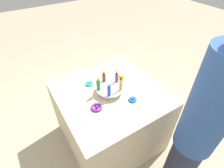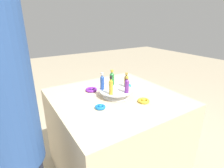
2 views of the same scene
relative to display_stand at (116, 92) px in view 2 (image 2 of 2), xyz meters
The scene contains 13 objects.
ground_plane 0.81m from the display_stand, ahead, with size 12.00×12.00×0.00m, color tan.
party_table 0.42m from the display_stand, ahead, with size 1.00×1.00×0.78m.
display_stand is the anchor object (origin of this frame).
bottle_purple 0.14m from the display_stand, 109.50° to the left, with size 0.03×0.03×0.13m.
bottle_brown 0.14m from the display_stand, behind, with size 0.03×0.03×0.13m.
bottle_green 0.14m from the display_stand, 106.50° to the right, with size 0.04×0.04×0.14m.
bottle_blue 0.14m from the display_stand, 34.50° to the right, with size 0.03×0.03×0.14m.
bottle_gold 0.14m from the display_stand, 37.50° to the left, with size 0.03×0.03×0.15m.
ribbon_bow_purple 0.24m from the display_stand, 60.31° to the right, with size 0.10×0.10×0.03m.
ribbon_bow_blue 0.24m from the display_stand, 29.69° to the left, with size 0.08×0.08×0.03m.
ribbon_bow_gold 0.24m from the display_stand, 119.69° to the left, with size 0.09×0.09×0.03m.
ribbon_bow_teal 0.24m from the display_stand, 150.31° to the right, with size 0.08×0.08×0.03m.
person_figure 0.83m from the display_stand, 19.15° to the left, with size 0.29×0.29×1.72m.
Camera 2 is at (0.74, 1.11, 1.38)m, focal length 28.00 mm.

